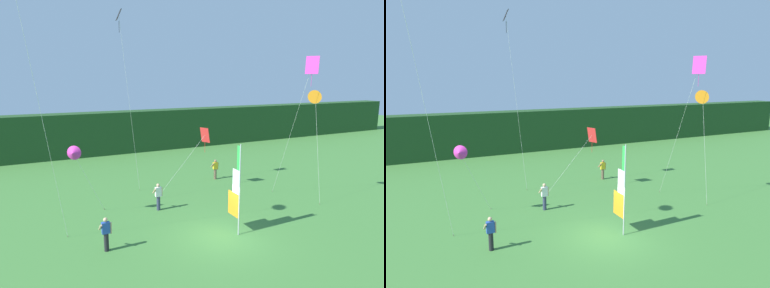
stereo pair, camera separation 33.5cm
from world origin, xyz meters
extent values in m
plane|color=#3D7533|center=(0.00, 0.00, 0.00)|extent=(120.00, 120.00, 0.00)
cube|color=#1E421E|center=(0.00, 22.07, 2.18)|extent=(80.00, 2.40, 4.35)
cylinder|color=#B7B7BC|center=(0.81, -0.09, 2.34)|extent=(0.06, 0.06, 4.67)
cube|color=orange|center=(0.81, 0.43, 1.46)|extent=(0.02, 0.97, 1.25)
cube|color=white|center=(0.81, 0.24, 2.71)|extent=(0.02, 0.60, 1.25)
cube|color=green|center=(0.81, 0.06, 3.95)|extent=(0.02, 0.23, 1.25)
cylinder|color=#2D334C|center=(-1.67, 4.81, 0.43)|extent=(0.22, 0.22, 0.86)
cube|color=white|center=(-1.67, 4.81, 1.14)|extent=(0.36, 0.20, 0.58)
sphere|color=tan|center=(-1.67, 4.81, 1.55)|extent=(0.20, 0.20, 0.20)
cylinder|color=tan|center=(-1.90, 4.87, 1.20)|extent=(0.09, 0.48, 0.42)
cylinder|color=tan|center=(-1.44, 4.82, 1.11)|extent=(0.09, 0.14, 0.56)
cylinder|color=black|center=(-5.56, 1.16, 0.43)|extent=(0.22, 0.22, 0.86)
cube|color=#284CA8|center=(-5.56, 1.16, 1.13)|extent=(0.36, 0.20, 0.54)
sphere|color=tan|center=(-5.56, 1.16, 1.52)|extent=(0.20, 0.20, 0.20)
cylinder|color=tan|center=(-5.79, 1.22, 1.17)|extent=(0.09, 0.48, 0.42)
cylinder|color=tan|center=(-5.33, 1.17, 1.08)|extent=(0.09, 0.14, 0.56)
cylinder|color=brown|center=(4.61, 8.93, 0.41)|extent=(0.22, 0.22, 0.81)
cube|color=yellow|center=(4.61, 8.93, 1.08)|extent=(0.36, 0.20, 0.54)
sphere|color=#A37556|center=(4.61, 8.93, 1.47)|extent=(0.20, 0.20, 0.20)
cylinder|color=#A37556|center=(4.38, 8.99, 1.12)|extent=(0.09, 0.48, 0.42)
cylinder|color=#A37556|center=(4.84, 8.94, 1.02)|extent=(0.09, 0.14, 0.56)
cylinder|color=brown|center=(6.69, 4.52, 0.04)|extent=(0.03, 0.03, 0.08)
cylinder|color=silver|center=(6.75, 3.08, 4.28)|extent=(0.13, 2.89, 8.56)
cube|color=#DB33A8|center=(6.81, 1.64, 8.56)|extent=(0.61, 0.72, 1.03)
cylinder|color=#DB33A8|center=(6.81, 1.64, 7.69)|extent=(0.02, 0.02, 0.70)
cylinder|color=brown|center=(-1.11, 6.65, 0.04)|extent=(0.03, 0.03, 0.08)
cylinder|color=silver|center=(0.83, 6.95, 1.95)|extent=(3.90, 0.61, 3.90)
cube|color=red|center=(2.77, 7.25, 3.89)|extent=(0.47, 0.79, 1.05)
cylinder|color=red|center=(2.77, 7.25, 3.01)|extent=(0.02, 0.02, 0.70)
cylinder|color=brown|center=(-1.57, 8.84, 0.04)|extent=(0.03, 0.03, 0.08)
cylinder|color=silver|center=(-2.12, 8.72, 5.85)|extent=(1.12, 0.26, 11.70)
cube|color=black|center=(-2.67, 8.59, 11.70)|extent=(0.37, 0.56, 0.70)
cylinder|color=black|center=(-2.67, 8.59, 10.97)|extent=(0.02, 0.02, 0.70)
cylinder|color=brown|center=(7.78, 1.23, 0.04)|extent=(0.03, 0.03, 0.08)
cylinder|color=silver|center=(7.81, 1.74, 3.35)|extent=(0.07, 1.03, 6.71)
cone|color=orange|center=(7.84, 2.25, 6.70)|extent=(0.81, 0.96, 0.89)
cylinder|color=brown|center=(-7.01, 3.43, 0.04)|extent=(0.03, 0.03, 0.08)
cylinder|color=silver|center=(-7.74, 2.50, 5.68)|extent=(1.47, 1.87, 11.36)
cylinder|color=brown|center=(-4.60, 6.28, 0.04)|extent=(0.03, 0.03, 0.08)
cylinder|color=silver|center=(-5.44, 5.82, 1.92)|extent=(1.69, 0.94, 3.85)
cone|color=#DB33A8|center=(-6.28, 5.36, 3.84)|extent=(0.84, 0.65, 0.79)
camera|label=1|loc=(-8.43, -13.72, 7.83)|focal=32.23mm
camera|label=2|loc=(-8.13, -13.86, 7.83)|focal=32.23mm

